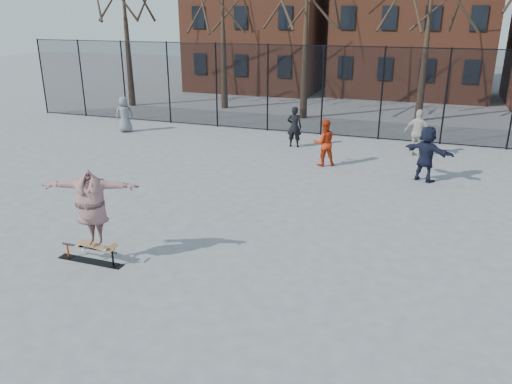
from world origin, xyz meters
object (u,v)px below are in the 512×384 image
(skate_rail, at_px, (90,256))
(bystander_black, at_px, (294,127))
(bystander_white, at_px, (418,133))
(bystander_red, at_px, (324,143))
(skateboard, at_px, (96,246))
(skater, at_px, (92,208))
(bystander_grey, at_px, (125,114))
(bystander_navy, at_px, (426,154))

(skate_rail, relative_size, bystander_black, 0.97)
(bystander_black, height_order, bystander_white, bystander_white)
(bystander_red, height_order, bystander_white, bystander_white)
(bystander_white, bearing_deg, skateboard, 72.74)
(skateboard, distance_m, bystander_red, 9.75)
(bystander_red, bearing_deg, skater, 42.63)
(bystander_red, bearing_deg, bystander_black, -80.79)
(skateboard, height_order, skater, skater)
(bystander_grey, relative_size, bystander_white, 0.91)
(skate_rail, xyz_separation_m, bystander_black, (1.59, 11.47, 0.71))
(bystander_grey, height_order, bystander_navy, bystander_navy)
(bystander_black, height_order, bystander_red, bystander_red)
(skateboard, xyz_separation_m, bystander_black, (1.39, 11.47, 0.43))
(skater, relative_size, bystander_grey, 1.27)
(bystander_black, bearing_deg, bystander_white, -179.23)
(skate_rail, distance_m, bystander_grey, 13.26)
(skate_rail, bearing_deg, bystander_black, 82.09)
(skate_rail, height_order, skateboard, skateboard)
(bystander_grey, relative_size, bystander_navy, 0.89)
(skate_rail, xyz_separation_m, skateboard, (0.20, 0.00, 0.27))
(skateboard, distance_m, bystander_navy, 10.91)
(skater, height_order, bystander_black, skater)
(bystander_white, bearing_deg, skater, 72.74)
(bystander_grey, bearing_deg, skater, 84.55)
(bystander_black, bearing_deg, bystander_red, 125.61)
(bystander_black, xyz_separation_m, bystander_red, (1.75, -2.25, 0.00))
(bystander_grey, distance_m, bystander_red, 10.22)
(bystander_white, bearing_deg, bystander_black, 13.93)
(skater, xyz_separation_m, bystander_navy, (6.70, 8.60, -0.40))
(skate_rail, xyz_separation_m, bystander_grey, (-6.63, 11.46, 0.69))
(skateboard, distance_m, bystander_white, 13.32)
(bystander_black, bearing_deg, skate_rail, 79.91)
(skater, height_order, bystander_red, skater)
(skate_rail, height_order, bystander_red, bystander_red)
(skater, distance_m, bystander_black, 11.56)
(bystander_red, bearing_deg, bystander_grey, -41.25)
(bystander_black, relative_size, bystander_white, 0.93)
(bystander_black, height_order, bystander_navy, bystander_navy)
(bystander_red, relative_size, bystander_white, 0.93)
(bystander_black, xyz_separation_m, bystander_navy, (5.31, -2.87, 0.08))
(skate_rail, relative_size, skateboard, 1.79)
(skate_rail, xyz_separation_m, bystander_navy, (6.90, 8.60, 0.79))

